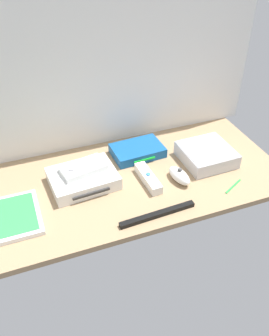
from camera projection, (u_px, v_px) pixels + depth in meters
The scene contains 11 objects.
ground_plane at pixel (134, 180), 122.17cm from camera, with size 100.00×48.00×2.00cm, color #9E7F5B.
back_wall at pixel (108, 59), 120.25cm from camera, with size 110.00×1.20×64.00cm, color white.
game_console at pixel (83, 179), 117.64cm from camera, with size 22.07×17.62×4.40cm.
mini_computer at pixel (206, 154), 127.83cm from camera, with size 17.36×17.36×5.30cm.
game_case at pixel (17, 216), 106.17cm from camera, with size 13.68×19.05×1.56cm.
network_router at pixel (137, 151), 131.04cm from camera, with size 18.60×13.06×3.40cm.
remote_wand at pixel (148, 178), 118.89cm from camera, with size 4.14×14.92×3.40cm.
remote_nunchuk at pixel (179, 176), 119.13cm from camera, with size 6.04×10.60×5.10cm.
remote_classic_pad at pixel (83, 168), 116.82cm from camera, with size 15.63×10.53×2.40cm.
sensor_bar at pixel (156, 215), 106.70cm from camera, with size 24.00×1.80×1.40cm, color black.
stylus_pen at pixel (233, 186), 117.65cm from camera, with size 0.70×0.70×9.00cm, color green.
Camera 1 is at (-33.34, -88.25, 76.72)cm, focal length 38.84 mm.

